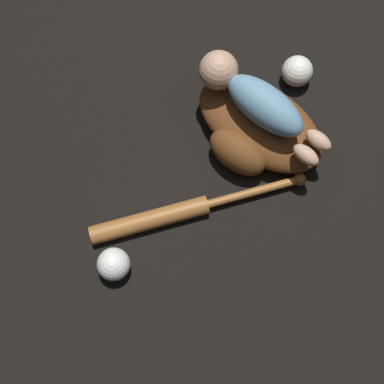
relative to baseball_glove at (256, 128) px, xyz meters
The scene contains 6 objects.
ground_plane 0.06m from the baseball_glove, 33.99° to the right, with size 6.00×6.00×0.00m, color black.
baseball_glove is the anchor object (origin of this frame).
baby_figure 0.10m from the baseball_glove, 14.36° to the right, with size 0.37×0.16×0.10m.
baseball_bat 0.30m from the baseball_glove, 98.39° to the left, with size 0.23×0.52×0.05m.
baseball 0.49m from the baseball_glove, 97.58° to the left, with size 0.08×0.08×0.08m.
baseball_spare 0.20m from the baseball_glove, 71.60° to the right, with size 0.08×0.08×0.08m.
Camera 1 is at (-0.38, 0.49, 1.28)m, focal length 50.00 mm.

